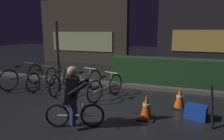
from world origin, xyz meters
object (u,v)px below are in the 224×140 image
Objects in this scene: traffic_cone_near at (146,107)px; blue_crate at (196,112)px; street_post at (58,56)px; parked_bike_left_mid at (43,79)px; cyclist at (73,97)px; traffic_cone_far at (180,98)px; closed_umbrella at (212,107)px; parked_bike_leftmost at (23,77)px; parked_bike_right_mid at (106,87)px; parked_bike_center_left at (61,81)px; parked_bike_center_right at (85,83)px.

traffic_cone_near is 1.12m from blue_crate.
parked_bike_left_mid is (-0.60, -0.07, -0.77)m from street_post.
traffic_cone_near is 0.46× the size of cyclist.
street_post is at bearing 110.01° from cyclist.
traffic_cone_far is 0.99m from closed_umbrella.
parked_bike_leftmost is at bearing 127.94° from cyclist.
parked_bike_right_mid is at bearing -10.14° from street_post.
parked_bike_left_mid is at bearing 119.17° from cyclist.
parked_bike_center_left is 3.04× the size of traffic_cone_far.
parked_bike_right_mid is 1.84m from cyclist.
closed_umbrella is at bearing -89.77° from parked_bike_right_mid.
parked_bike_right_mid is at bearing -96.97° from parked_bike_left_mid.
parked_bike_left_mid is 0.97× the size of parked_bike_center_right.
parked_bike_leftmost reaches higher than blue_crate.
parked_bike_leftmost is 1.08× the size of parked_bike_center_right.
parked_bike_right_mid reaches higher than traffic_cone_near.
blue_crate is (5.49, -0.73, -0.22)m from parked_bike_leftmost.
parked_bike_right_mid is at bearing -89.60° from parked_bike_center_right.
traffic_cone_near is at bearing -22.69° from street_post.
blue_crate is at bearing -89.07° from parked_bike_leftmost.
closed_umbrella is (5.76, -0.98, 0.03)m from parked_bike_leftmost.
parked_bike_right_mid is at bearing -103.20° from parked_bike_center_left.
parked_bike_leftmost is 2.34m from parked_bike_center_right.
traffic_cone_far is 0.63m from blue_crate.
parked_bike_right_mid is (2.37, -0.25, 0.00)m from parked_bike_left_mid.
cyclist reaches higher than traffic_cone_far.
closed_umbrella is (2.64, -0.83, 0.07)m from parked_bike_right_mid.
parked_bike_center_right is at bearing 66.89° from closed_umbrella.
traffic_cone_far is at bearing -74.42° from parked_bike_right_mid.
parked_bike_leftmost is 1.57m from parked_bike_center_left.
street_post is 4.14× the size of traffic_cone_far.
parked_bike_right_mid reaches higher than blue_crate.
traffic_cone_near is (3.11, -1.30, -0.83)m from street_post.
parked_bike_center_left reaches higher than traffic_cone_far.
traffic_cone_far is 2.67m from cyclist.
parked_bike_center_right reaches higher than blue_crate.
parked_bike_left_mid is at bearing 102.58° from parked_bike_center_right.
parked_bike_leftmost is at bearing 105.03° from parked_bike_right_mid.
traffic_cone_far is (0.67, 0.91, -0.02)m from traffic_cone_near.
parked_bike_left_mid and parked_bike_right_mid have the same top height.
traffic_cone_near is at bearing -120.11° from parked_bike_center_left.
blue_crate is (4.74, -0.83, -0.18)m from parked_bike_left_mid.
cyclist reaches higher than parked_bike_leftmost.
parked_bike_right_mid reaches higher than traffic_cone_far.
blue_crate is at bearing -54.67° from traffic_cone_far.
street_post is 4.61m from closed_umbrella.
parked_bike_center_right is at bearing 91.51° from cyclist.
closed_umbrella reaches higher than parked_bike_center_left.
parked_bike_right_mid is (1.77, -0.32, -0.77)m from street_post.
parked_bike_left_mid is 4.40m from traffic_cone_far.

